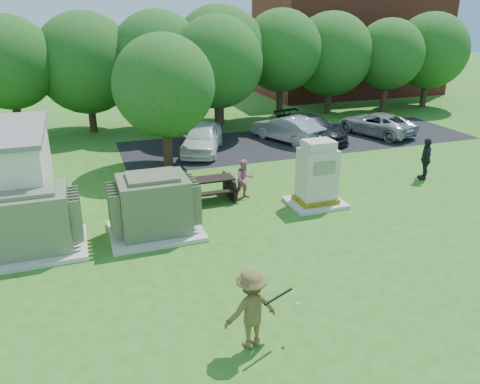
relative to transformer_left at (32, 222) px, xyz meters
name	(u,v)px	position (x,y,z in m)	size (l,w,h in m)	color
ground	(289,289)	(6.50, -4.50, -0.97)	(120.00, 120.00, 0.00)	#2D6619
brick_building	(349,46)	(24.50, 22.50, 3.03)	(15.00, 8.00, 8.00)	maroon
parking_strip	(301,140)	(13.50, 9.00, -0.96)	(20.00, 6.00, 0.01)	#232326
transformer_left	(32,222)	(0.00, 0.00, 0.00)	(3.00, 2.40, 2.07)	beige
transformer_right	(154,206)	(3.70, 0.00, 0.00)	(3.00, 2.40, 2.07)	beige
generator_cabinet	(317,177)	(9.88, 0.44, 0.13)	(2.07, 1.69, 2.52)	beige
picnic_table	(208,186)	(6.15, 2.29, -0.43)	(2.03, 1.53, 0.87)	black
batter	(251,309)	(4.75, -6.26, -0.03)	(1.22, 0.70, 1.89)	brown
person_at_picnic	(245,179)	(7.54, 1.94, -0.18)	(0.77, 0.60, 1.59)	#CA6B88
person_walking_right	(426,159)	(15.71, 1.45, -0.05)	(1.08, 0.45, 1.84)	black
car_white	(202,138)	(7.62, 8.65, -0.21)	(1.79, 4.44, 1.51)	white
car_silver_a	(287,129)	(12.68, 9.14, -0.25)	(1.53, 4.37, 1.44)	silver
car_dark	(311,128)	(14.03, 8.92, -0.26)	(1.98, 4.87, 1.41)	black
car_silver_b	(376,124)	(18.23, 8.78, -0.31)	(2.17, 4.72, 1.31)	#A8A8AC
batting_equipment	(278,298)	(5.31, -6.38, 0.21)	(1.10, 0.40, 0.44)	black
tree_row	(187,60)	(8.25, 14.00, 3.18)	(41.30, 13.30, 7.30)	#47301E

